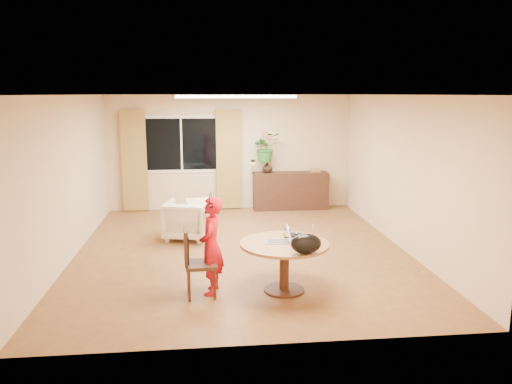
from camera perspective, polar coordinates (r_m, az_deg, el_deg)
floor at (r=8.53m, az=-1.65°, el=-6.71°), size 6.50×6.50×0.00m
ceiling at (r=8.12m, az=-1.76°, el=11.04°), size 6.50×6.50×0.00m
wall_back at (r=11.44m, az=-2.95°, el=4.54°), size 5.50×0.00×5.50m
wall_left at (r=8.47m, az=-20.59°, el=1.51°), size 0.00×6.50×6.50m
wall_right at (r=8.86m, az=16.33°, el=2.17°), size 0.00×6.50×6.50m
window at (r=11.39m, az=-8.52°, el=5.42°), size 1.70×0.03×1.30m
curtain_left at (r=11.45m, az=-13.75°, el=3.46°), size 0.55×0.08×2.25m
curtain_right at (r=11.36m, az=-3.17°, el=3.70°), size 0.55×0.08×2.25m
ceiling_panel at (r=9.31m, az=-2.32°, el=10.84°), size 2.20×0.35×0.05m
dining_table at (r=6.70m, az=3.27°, el=-6.98°), size 1.19×1.19×0.68m
dining_chair at (r=6.59m, az=-6.32°, el=-8.00°), size 0.46×0.43×0.92m
child at (r=6.62m, az=-5.13°, el=-6.14°), size 0.53×0.39×1.31m
laptop at (r=6.65m, az=2.54°, el=-4.79°), size 0.34×0.23×0.23m
tumbler at (r=6.89m, az=3.47°, el=-4.74°), size 0.09×0.09×0.11m
wine_glass at (r=6.92m, az=6.56°, el=-4.41°), size 0.08×0.08×0.18m
pot_lid at (r=6.98m, az=4.63°, el=-4.86°), size 0.23×0.23×0.04m
handbag at (r=6.19m, az=5.74°, el=-5.90°), size 0.42×0.29×0.26m
armchair at (r=9.22m, az=-7.86°, el=-3.16°), size 0.91×0.93×0.71m
throw at (r=9.05m, az=-6.36°, el=-1.00°), size 0.59×0.66×0.03m
sideboard at (r=11.49m, az=3.97°, el=0.15°), size 1.71×0.42×0.86m
vase at (r=11.31m, az=1.30°, el=2.84°), size 0.28×0.28×0.25m
bouquet at (r=11.25m, az=1.10°, el=5.13°), size 0.73×0.68×0.66m
book_stack at (r=11.52m, az=6.76°, el=2.52°), size 0.26×0.23×0.09m
desk_lamp at (r=11.22m, az=-0.36°, el=2.96°), size 0.15×0.15×0.32m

